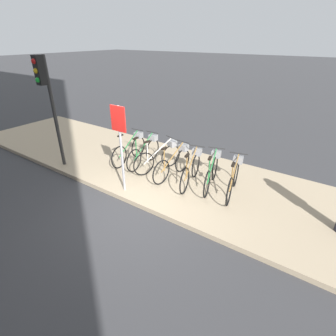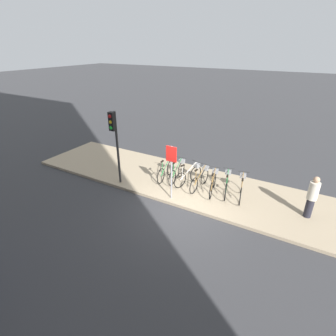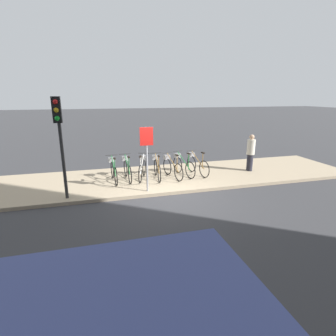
% 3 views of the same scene
% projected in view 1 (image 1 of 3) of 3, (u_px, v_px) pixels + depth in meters
% --- Properties ---
extents(ground_plane, '(120.00, 120.00, 0.00)m').
position_uv_depth(ground_plane, '(137.00, 207.00, 6.39)').
color(ground_plane, '#38383A').
extents(sidewalk, '(16.62, 3.61, 0.12)m').
position_uv_depth(sidewalk, '(177.00, 176.00, 7.68)').
color(sidewalk, tan).
rests_on(sidewalk, ground_plane).
extents(parked_bicycle_0, '(0.46, 1.66, 1.02)m').
position_uv_depth(parked_bicycle_0, '(131.00, 148.00, 8.27)').
color(parked_bicycle_0, black).
rests_on(parked_bicycle_0, sidewalk).
extents(parked_bicycle_1, '(0.46, 1.66, 1.02)m').
position_uv_depth(parked_bicycle_1, '(145.00, 151.00, 8.06)').
color(parked_bicycle_1, black).
rests_on(parked_bicycle_1, sidewalk).
extents(parked_bicycle_2, '(0.66, 1.58, 1.02)m').
position_uv_depth(parked_bicycle_2, '(160.00, 156.00, 7.72)').
color(parked_bicycle_2, black).
rests_on(parked_bicycle_2, sidewalk).
extents(parked_bicycle_3, '(0.46, 1.66, 1.02)m').
position_uv_depth(parked_bicycle_3, '(174.00, 162.00, 7.36)').
color(parked_bicycle_3, black).
rests_on(parked_bicycle_3, sidewalk).
extents(parked_bicycle_4, '(0.52, 1.63, 1.02)m').
position_uv_depth(parked_bicycle_4, '(192.00, 168.00, 7.02)').
color(parked_bicycle_4, black).
rests_on(parked_bicycle_4, sidewalk).
extents(parked_bicycle_5, '(0.57, 1.62, 1.02)m').
position_uv_depth(parked_bicycle_5, '(212.00, 171.00, 6.89)').
color(parked_bicycle_5, black).
rests_on(parked_bicycle_5, sidewalk).
extents(parked_bicycle_6, '(0.52, 1.63, 1.02)m').
position_uv_depth(parked_bicycle_6, '(234.00, 177.00, 6.57)').
color(parked_bicycle_6, black).
rests_on(parked_bicycle_6, sidewalk).
extents(traffic_light, '(0.24, 0.40, 3.19)m').
position_uv_depth(traffic_light, '(46.00, 90.00, 7.15)').
color(traffic_light, '#2D2D2D').
rests_on(traffic_light, sidewalk).
extents(sign_post, '(0.44, 0.07, 2.21)m').
position_uv_depth(sign_post, '(120.00, 135.00, 6.20)').
color(sign_post, '#99999E').
rests_on(sign_post, sidewalk).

